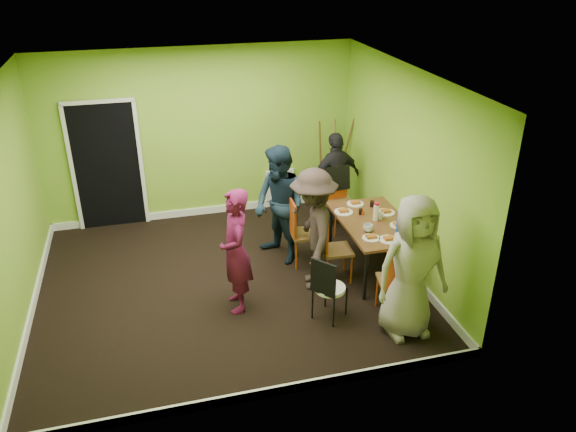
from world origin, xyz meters
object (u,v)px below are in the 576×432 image
object	(u,v)px
chair_left_far	(300,228)
chair_bentwood	(328,286)
easel	(333,163)
chair_left_near	(331,245)
dining_table	(375,225)
thermos	(376,212)
person_left_near	(313,230)
person_back_end	(336,178)
chair_back_end	(337,184)
blue_bottle	(399,225)
orange_bottle	(362,212)
person_left_far	(280,205)
person_standing	(236,251)
person_front_end	(412,268)
chair_front_end	(398,279)

from	to	relation	value
chair_left_far	chair_bentwood	distance (m)	1.40
easel	chair_left_near	bearing A→B (deg)	-109.45
dining_table	thermos	distance (m)	0.18
dining_table	chair_left_far	distance (m)	1.05
chair_left_far	chair_left_near	xyz separation A→B (m)	(0.29, -0.53, -0.02)
person_left_near	person_back_end	bearing A→B (deg)	163.42
chair_back_end	dining_table	bearing A→B (deg)	85.65
chair_bentwood	dining_table	bearing A→B (deg)	94.13
blue_bottle	orange_bottle	size ratio (longest dim) A/B	3.05
chair_left_far	person_left_far	size ratio (longest dim) A/B	0.58
person_back_end	person_standing	bearing A→B (deg)	29.83
dining_table	person_left_near	bearing A→B (deg)	-170.26
chair_left_far	chair_left_near	size ratio (longest dim) A/B	1.03
blue_bottle	person_left_near	xyz separation A→B (m)	(-1.12, 0.20, -0.03)
person_standing	person_left_near	size ratio (longest dim) A/B	0.97
easel	person_standing	bearing A→B (deg)	-129.62
easel	orange_bottle	distance (m)	1.95
person_left_far	thermos	bearing A→B (deg)	40.52
chair_bentwood	person_back_end	distance (m)	2.73
blue_bottle	person_front_end	xyz separation A→B (m)	(-0.34, -1.06, 0.02)
chair_front_end	blue_bottle	bearing A→B (deg)	76.46
chair_bentwood	person_left_far	world-z (taller)	person_left_far
chair_left_near	chair_back_end	bearing A→B (deg)	162.35
easel	blue_bottle	size ratio (longest dim) A/B	7.26
orange_bottle	thermos	bearing A→B (deg)	-61.45
chair_left_far	blue_bottle	size ratio (longest dim) A/B	4.51
chair_left_near	person_front_end	distance (m)	1.45
easel	chair_bentwood	bearing A→B (deg)	-110.00
chair_front_end	person_left_far	xyz separation A→B (m)	(-1.02, 1.77, 0.29)
chair_bentwood	orange_bottle	bearing A→B (deg)	103.14
chair_bentwood	chair_left_near	bearing A→B (deg)	118.66
thermos	person_front_end	bearing A→B (deg)	-97.07
chair_back_end	person_back_end	bearing A→B (deg)	-105.80
chair_left_far	person_front_end	bearing A→B (deg)	25.32
chair_bentwood	person_front_end	world-z (taller)	person_front_end
person_back_end	orange_bottle	bearing A→B (deg)	72.05
dining_table	chair_front_end	xyz separation A→B (m)	(-0.17, -1.16, -0.13)
chair_left_far	orange_bottle	size ratio (longest dim) A/B	13.75
person_back_end	chair_front_end	bearing A→B (deg)	71.68
chair_left_near	chair_front_end	size ratio (longest dim) A/B	0.95
chair_left_far	blue_bottle	bearing A→B (deg)	57.11
easel	thermos	world-z (taller)	easel
easel	person_front_end	size ratio (longest dim) A/B	0.90
person_left_near	dining_table	bearing A→B (deg)	110.99
chair_bentwood	person_standing	world-z (taller)	person_standing
dining_table	person_standing	size ratio (longest dim) A/B	0.93
person_left_near	person_standing	bearing A→B (deg)	-65.03
chair_front_end	person_front_end	distance (m)	0.41
person_left_far	person_left_near	xyz separation A→B (m)	(0.25, -0.78, -0.02)
thermos	person_left_far	xyz separation A→B (m)	(-1.22, 0.58, -0.01)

